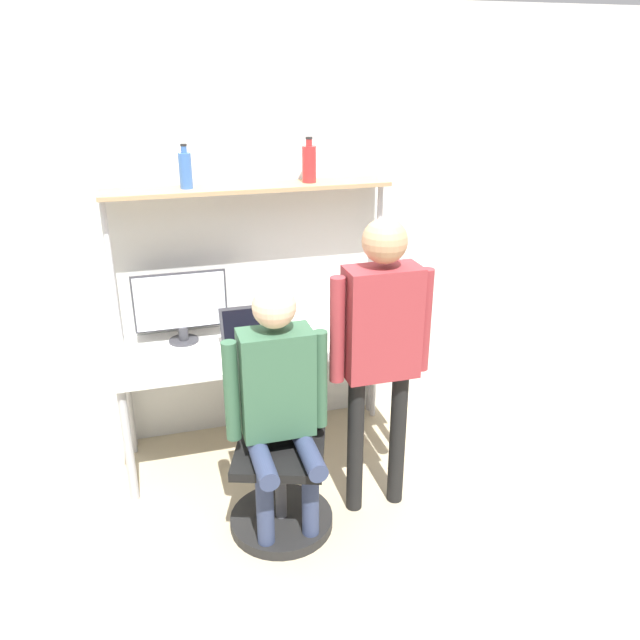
{
  "coord_description": "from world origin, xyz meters",
  "views": [
    {
      "loc": [
        -0.62,
        -3.07,
        2.35
      ],
      "look_at": [
        0.22,
        -0.18,
        1.11
      ],
      "focal_mm": 35.0,
      "sensor_mm": 36.0,
      "label": 1
    }
  ],
  "objects_px": {
    "office_chair": "(281,475)",
    "person_seated": "(278,394)",
    "monitor": "(181,304)",
    "cell_phone": "(293,347)",
    "bottle_blue": "(185,170)",
    "laptop": "(248,339)",
    "person_standing": "(381,334)",
    "bottle_red": "(309,163)"
  },
  "relations": [
    {
      "from": "monitor",
      "to": "cell_phone",
      "type": "bearing_deg",
      "value": -24.59
    },
    {
      "from": "cell_phone",
      "to": "bottle_red",
      "type": "height_order",
      "value": "bottle_red"
    },
    {
      "from": "cell_phone",
      "to": "person_seated",
      "type": "xyz_separation_m",
      "value": [
        -0.24,
        -0.64,
        0.06
      ]
    },
    {
      "from": "person_seated",
      "to": "bottle_blue",
      "type": "distance_m",
      "value": 1.4
    },
    {
      "from": "laptop",
      "to": "person_standing",
      "type": "height_order",
      "value": "person_standing"
    },
    {
      "from": "bottle_red",
      "to": "bottle_blue",
      "type": "distance_m",
      "value": 0.72
    },
    {
      "from": "monitor",
      "to": "cell_phone",
      "type": "height_order",
      "value": "monitor"
    },
    {
      "from": "laptop",
      "to": "bottle_red",
      "type": "relative_size",
      "value": 1.16
    },
    {
      "from": "office_chair",
      "to": "person_standing",
      "type": "distance_m",
      "value": 0.94
    },
    {
      "from": "office_chair",
      "to": "person_seated",
      "type": "xyz_separation_m",
      "value": [
        -0.01,
        -0.05,
        0.53
      ]
    },
    {
      "from": "cell_phone",
      "to": "person_seated",
      "type": "height_order",
      "value": "person_seated"
    },
    {
      "from": "monitor",
      "to": "bottle_blue",
      "type": "distance_m",
      "value": 0.8
    },
    {
      "from": "bottle_blue",
      "to": "laptop",
      "type": "bearing_deg",
      "value": -44.32
    },
    {
      "from": "laptop",
      "to": "cell_phone",
      "type": "height_order",
      "value": "laptop"
    },
    {
      "from": "laptop",
      "to": "office_chair",
      "type": "bearing_deg",
      "value": -86.05
    },
    {
      "from": "person_seated",
      "to": "monitor",
      "type": "bearing_deg",
      "value": 112.87
    },
    {
      "from": "cell_phone",
      "to": "bottle_blue",
      "type": "xyz_separation_m",
      "value": [
        -0.53,
        0.31,
        1.03
      ]
    },
    {
      "from": "monitor",
      "to": "office_chair",
      "type": "relative_size",
      "value": 0.59
    },
    {
      "from": "person_standing",
      "to": "bottle_blue",
      "type": "height_order",
      "value": "bottle_blue"
    },
    {
      "from": "laptop",
      "to": "cell_phone",
      "type": "relative_size",
      "value": 2.05
    },
    {
      "from": "monitor",
      "to": "bottle_red",
      "type": "height_order",
      "value": "bottle_red"
    },
    {
      "from": "office_chair",
      "to": "cell_phone",
      "type": "bearing_deg",
      "value": 69.5
    },
    {
      "from": "office_chair",
      "to": "person_seated",
      "type": "distance_m",
      "value": 0.53
    },
    {
      "from": "office_chair",
      "to": "bottle_blue",
      "type": "xyz_separation_m",
      "value": [
        -0.31,
        0.91,
        1.5
      ]
    },
    {
      "from": "monitor",
      "to": "person_standing",
      "type": "height_order",
      "value": "person_standing"
    },
    {
      "from": "person_seated",
      "to": "office_chair",
      "type": "bearing_deg",
      "value": 74.74
    },
    {
      "from": "person_standing",
      "to": "bottle_blue",
      "type": "bearing_deg",
      "value": 132.9
    },
    {
      "from": "person_seated",
      "to": "bottle_blue",
      "type": "relative_size",
      "value": 5.57
    },
    {
      "from": "laptop",
      "to": "bottle_blue",
      "type": "height_order",
      "value": "bottle_blue"
    },
    {
      "from": "monitor",
      "to": "bottle_blue",
      "type": "xyz_separation_m",
      "value": [
        0.1,
        0.03,
        0.79
      ]
    },
    {
      "from": "office_chair",
      "to": "monitor",
      "type": "bearing_deg",
      "value": 114.69
    },
    {
      "from": "cell_phone",
      "to": "person_standing",
      "type": "bearing_deg",
      "value": -62.13
    },
    {
      "from": "bottle_red",
      "to": "bottle_blue",
      "type": "xyz_separation_m",
      "value": [
        -0.72,
        -0.0,
        -0.01
      ]
    },
    {
      "from": "monitor",
      "to": "bottle_red",
      "type": "distance_m",
      "value": 1.15
    },
    {
      "from": "office_chair",
      "to": "person_standing",
      "type": "relative_size",
      "value": 0.57
    },
    {
      "from": "cell_phone",
      "to": "office_chair",
      "type": "height_order",
      "value": "office_chair"
    },
    {
      "from": "cell_phone",
      "to": "bottle_blue",
      "type": "bearing_deg",
      "value": 149.5
    },
    {
      "from": "laptop",
      "to": "bottle_red",
      "type": "bearing_deg",
      "value": 29.51
    },
    {
      "from": "monitor",
      "to": "person_standing",
      "type": "bearing_deg",
      "value": -43.24
    },
    {
      "from": "person_standing",
      "to": "bottle_blue",
      "type": "distance_m",
      "value": 1.45
    },
    {
      "from": "person_standing",
      "to": "bottle_red",
      "type": "relative_size",
      "value": 6.3
    },
    {
      "from": "person_standing",
      "to": "bottle_red",
      "type": "distance_m",
      "value": 1.18
    }
  ]
}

